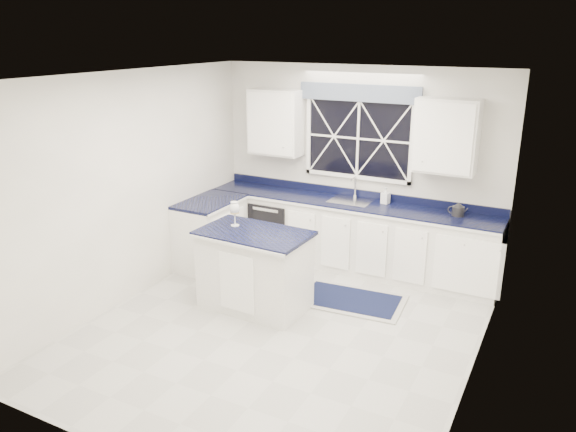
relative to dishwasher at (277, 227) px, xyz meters
The scene contains 13 objects.
ground 2.28m from the dishwasher, 60.57° to the right, with size 4.50×4.50×0.00m, color #A4A49F.
back_wall 1.48m from the dishwasher, 15.26° to the left, with size 4.00×0.10×2.70m, color white.
base_cabinets 0.79m from the dishwasher, 12.13° to the right, with size 3.99×1.60×0.90m.
countertop 1.21m from the dishwasher, ahead, with size 3.98×0.64×0.04m, color black.
dishwasher is the anchor object (origin of this frame).
window 1.81m from the dishwasher, 12.95° to the left, with size 1.65×0.09×1.26m.
upper_cabinets 1.86m from the dishwasher, ahead, with size 3.10×0.34×0.90m.
faucet 1.31m from the dishwasher, 10.02° to the left, with size 0.05×0.20×0.30m.
island 1.70m from the dishwasher, 70.22° to the right, with size 1.29×0.81×0.94m.
rug 1.84m from the dishwasher, 31.70° to the right, with size 1.32×0.87×0.02m.
kettle 2.58m from the dishwasher, ahead, with size 0.24×0.16×0.17m.
wine_glass 1.71m from the dishwasher, 79.82° to the right, with size 0.12×0.12×0.29m.
soap_bottle 1.68m from the dishwasher, ahead, with size 0.10×0.10×0.22m, color silver.
Camera 1 is at (2.59, -4.79, 3.10)m, focal length 35.00 mm.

